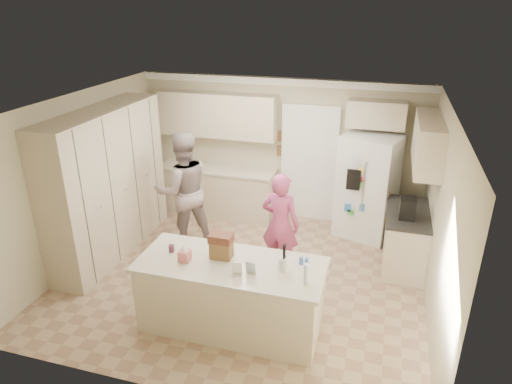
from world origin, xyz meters
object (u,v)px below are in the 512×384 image
(tissue_box, at_px, (185,256))
(teen_girl, at_px, (280,224))
(refrigerator, at_px, (367,187))
(teen_boy, at_px, (184,190))
(utensil_crock, at_px, (284,264))
(island_base, at_px, (231,296))
(coffee_maker, at_px, (407,208))
(dollhouse_body, at_px, (221,249))

(tissue_box, bearing_deg, teen_girl, 61.00)
(refrigerator, xyz_separation_m, teen_boy, (-2.87, -1.15, 0.07))
(refrigerator, distance_m, tissue_box, 3.65)
(tissue_box, bearing_deg, utensil_crock, 7.13)
(refrigerator, xyz_separation_m, tissue_box, (-1.98, -3.07, 0.10))
(teen_boy, bearing_deg, island_base, 91.91)
(island_base, bearing_deg, refrigerator, 64.21)
(coffee_maker, xyz_separation_m, utensil_crock, (-1.40, -1.85, -0.07))
(utensil_crock, relative_size, teen_boy, 0.08)
(refrigerator, xyz_separation_m, dollhouse_body, (-1.58, -2.87, 0.14))
(coffee_maker, distance_m, utensil_crock, 2.32)
(utensil_crock, bearing_deg, teen_girl, 105.08)
(island_base, xyz_separation_m, tissue_box, (-0.55, -0.10, 0.56))
(coffee_maker, relative_size, teen_boy, 0.15)
(coffee_maker, bearing_deg, dollhouse_body, -140.71)
(island_base, distance_m, tissue_box, 0.79)
(coffee_maker, bearing_deg, refrigerator, 120.05)
(refrigerator, height_order, utensil_crock, refrigerator)
(teen_girl, bearing_deg, refrigerator, -117.16)
(refrigerator, distance_m, island_base, 3.33)
(island_base, bearing_deg, utensil_crock, 4.40)
(utensil_crock, distance_m, tissue_box, 1.21)
(tissue_box, xyz_separation_m, teen_boy, (-0.89, 1.91, -0.02))
(utensil_crock, relative_size, teen_girl, 0.09)
(refrigerator, distance_m, utensil_crock, 3.02)
(island_base, height_order, teen_girl, teen_girl)
(island_base, distance_m, dollhouse_body, 0.62)
(refrigerator, xyz_separation_m, teen_girl, (-1.15, -1.56, -0.10))
(dollhouse_body, height_order, teen_girl, teen_girl)
(teen_girl, bearing_deg, teen_boy, -4.12)
(dollhouse_body, bearing_deg, teen_boy, 126.91)
(coffee_maker, relative_size, teen_girl, 0.19)
(utensil_crock, height_order, tissue_box, utensil_crock)
(coffee_maker, xyz_separation_m, tissue_box, (-2.60, -2.00, -0.07))
(coffee_maker, bearing_deg, tissue_box, -142.43)
(utensil_crock, bearing_deg, island_base, -175.60)
(island_base, xyz_separation_m, dollhouse_body, (-0.15, 0.10, 0.60))
(teen_boy, bearing_deg, utensil_crock, 103.33)
(dollhouse_body, height_order, teen_boy, teen_boy)
(refrigerator, height_order, dollhouse_body, refrigerator)
(coffee_maker, height_order, utensil_crock, coffee_maker)
(teen_boy, xyz_separation_m, teen_girl, (1.72, -0.41, -0.17))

